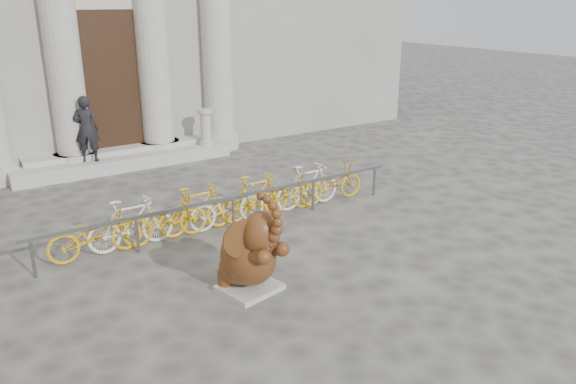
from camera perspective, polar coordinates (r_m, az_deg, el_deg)
ground at (r=8.58m, az=3.99°, el=-12.50°), size 80.00×80.00×0.00m
entrance_steps at (r=16.39m, az=-16.27°, el=3.11°), size 6.00×1.20×0.36m
elephant_statue at (r=8.96m, az=-3.89°, el=-6.36°), size 1.16×1.38×1.77m
bike_rack at (r=11.60m, az=-6.20°, el=-1.11°), size 8.00×0.53×1.00m
pedestrian at (r=15.72m, az=-19.79°, el=6.06°), size 0.76×0.65×1.76m
balustrade_post at (r=16.78m, az=-8.35°, el=6.39°), size 0.43×0.43×1.06m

